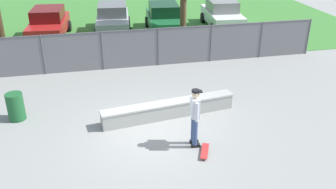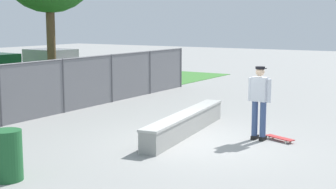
{
  "view_description": "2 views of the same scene",
  "coord_description": "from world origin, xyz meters",
  "px_view_note": "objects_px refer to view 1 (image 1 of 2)",
  "views": [
    {
      "loc": [
        -1.72,
        -10.01,
        6.27
      ],
      "look_at": [
        0.65,
        0.93,
        0.84
      ],
      "focal_mm": 39.74,
      "sensor_mm": 36.0,
      "label": 1
    },
    {
      "loc": [
        -10.33,
        -5.34,
        2.93
      ],
      "look_at": [
        0.25,
        1.21,
        1.08
      ],
      "focal_mm": 52.69,
      "sensor_mm": 36.0,
      "label": 2
    }
  ],
  "objects_px": {
    "skateboarder": "(195,115)",
    "skateboard": "(205,151)",
    "car_red": "(49,23)",
    "car_silver": "(113,18)",
    "car_green": "(164,18)",
    "car_white": "(222,14)",
    "trash_bin": "(16,107)",
    "concrete_ledge": "(169,109)"
  },
  "relations": [
    {
      "from": "car_red",
      "to": "car_silver",
      "type": "distance_m",
      "value": 3.58
    },
    {
      "from": "car_red",
      "to": "car_green",
      "type": "height_order",
      "value": "same"
    },
    {
      "from": "skateboarder",
      "to": "car_green",
      "type": "relative_size",
      "value": 0.42
    },
    {
      "from": "car_silver",
      "to": "car_green",
      "type": "bearing_deg",
      "value": -11.04
    },
    {
      "from": "car_silver",
      "to": "car_red",
      "type": "bearing_deg",
      "value": -174.59
    },
    {
      "from": "skateboard",
      "to": "car_white",
      "type": "relative_size",
      "value": 0.19
    },
    {
      "from": "concrete_ledge",
      "to": "skateboarder",
      "type": "distance_m",
      "value": 2.06
    },
    {
      "from": "skateboarder",
      "to": "car_silver",
      "type": "xyz_separation_m",
      "value": [
        -1.38,
        12.5,
        -0.19
      ]
    },
    {
      "from": "car_silver",
      "to": "car_white",
      "type": "bearing_deg",
      "value": -2.61
    },
    {
      "from": "concrete_ledge",
      "to": "car_red",
      "type": "relative_size",
      "value": 1.08
    },
    {
      "from": "skateboarder",
      "to": "car_green",
      "type": "height_order",
      "value": "skateboarder"
    },
    {
      "from": "skateboard",
      "to": "trash_bin",
      "type": "height_order",
      "value": "trash_bin"
    },
    {
      "from": "skateboard",
      "to": "car_white",
      "type": "xyz_separation_m",
      "value": [
        5.02,
        12.68,
        0.77
      ]
    },
    {
      "from": "skateboard",
      "to": "car_green",
      "type": "distance_m",
      "value": 12.5
    },
    {
      "from": "car_red",
      "to": "car_silver",
      "type": "height_order",
      "value": "same"
    },
    {
      "from": "concrete_ledge",
      "to": "car_green",
      "type": "xyz_separation_m",
      "value": [
        1.89,
        10.05,
        0.55
      ]
    },
    {
      "from": "concrete_ledge",
      "to": "car_silver",
      "type": "relative_size",
      "value": 1.08
    },
    {
      "from": "skateboarder",
      "to": "skateboard",
      "type": "xyz_separation_m",
      "value": [
        0.19,
        -0.48,
        -0.96
      ]
    },
    {
      "from": "skateboarder",
      "to": "car_silver",
      "type": "height_order",
      "value": "skateboarder"
    },
    {
      "from": "car_green",
      "to": "trash_bin",
      "type": "distance_m",
      "value": 11.49
    },
    {
      "from": "car_silver",
      "to": "trash_bin",
      "type": "xyz_separation_m",
      "value": [
        -4.04,
        -9.7,
        -0.36
      ]
    },
    {
      "from": "concrete_ledge",
      "to": "trash_bin",
      "type": "bearing_deg",
      "value": 169.77
    },
    {
      "from": "car_silver",
      "to": "car_green",
      "type": "distance_m",
      "value": 2.98
    },
    {
      "from": "skateboard",
      "to": "car_silver",
      "type": "height_order",
      "value": "car_silver"
    },
    {
      "from": "car_red",
      "to": "skateboard",
      "type": "bearing_deg",
      "value": -67.86
    },
    {
      "from": "car_white",
      "to": "car_red",
      "type": "bearing_deg",
      "value": -179.79
    },
    {
      "from": "skateboard",
      "to": "car_green",
      "type": "relative_size",
      "value": 0.19
    },
    {
      "from": "skateboarder",
      "to": "car_red",
      "type": "xyz_separation_m",
      "value": [
        -4.95,
        12.16,
        -0.19
      ]
    },
    {
      "from": "car_silver",
      "to": "trash_bin",
      "type": "bearing_deg",
      "value": -112.62
    },
    {
      "from": "concrete_ledge",
      "to": "skateboard",
      "type": "xyz_separation_m",
      "value": [
        0.55,
        -2.36,
        -0.21
      ]
    },
    {
      "from": "car_red",
      "to": "car_white",
      "type": "distance_m",
      "value": 10.16
    },
    {
      "from": "car_red",
      "to": "car_silver",
      "type": "relative_size",
      "value": 1.0
    },
    {
      "from": "concrete_ledge",
      "to": "trash_bin",
      "type": "height_order",
      "value": "trash_bin"
    },
    {
      "from": "concrete_ledge",
      "to": "trash_bin",
      "type": "xyz_separation_m",
      "value": [
        -5.07,
        0.92,
        0.19
      ]
    },
    {
      "from": "car_silver",
      "to": "skateboard",
      "type": "bearing_deg",
      "value": -83.09
    },
    {
      "from": "car_silver",
      "to": "car_white",
      "type": "xyz_separation_m",
      "value": [
        6.59,
        -0.3,
        0.0
      ]
    },
    {
      "from": "car_red",
      "to": "trash_bin",
      "type": "relative_size",
      "value": 4.57
    },
    {
      "from": "concrete_ledge",
      "to": "car_green",
      "type": "height_order",
      "value": "car_green"
    },
    {
      "from": "skateboard",
      "to": "car_red",
      "type": "bearing_deg",
      "value": 112.14
    },
    {
      "from": "car_silver",
      "to": "trash_bin",
      "type": "relative_size",
      "value": 4.57
    },
    {
      "from": "skateboard",
      "to": "trash_bin",
      "type": "bearing_deg",
      "value": 149.73
    },
    {
      "from": "skateboarder",
      "to": "car_green",
      "type": "bearing_deg",
      "value": 82.64
    }
  ]
}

